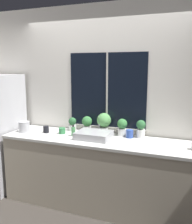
{
  "coord_description": "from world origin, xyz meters",
  "views": [
    {
      "loc": [
        1.1,
        -2.6,
        1.85
      ],
      "look_at": [
        -0.03,
        0.33,
        1.28
      ],
      "focal_mm": 40.0,
      "sensor_mm": 36.0,
      "label": 1
    }
  ],
  "objects_px": {
    "potted_plant_left": "(87,123)",
    "potted_plant_right": "(122,127)",
    "potted_plant_center": "(104,122)",
    "mug_black": "(46,129)",
    "soap_bottle": "(73,131)",
    "potted_plant_far_right": "(141,128)",
    "potted_plant_far_left": "(72,124)",
    "sink": "(94,135)",
    "kettle": "(24,126)",
    "mug_green": "(62,131)",
    "mug_blue": "(130,134)"
  },
  "relations": [
    {
      "from": "potted_plant_center",
      "to": "soap_bottle",
      "type": "height_order",
      "value": "potted_plant_center"
    },
    {
      "from": "sink",
      "to": "potted_plant_far_left",
      "type": "relative_size",
      "value": 2.27
    },
    {
      "from": "potted_plant_far_left",
      "to": "potted_plant_right",
      "type": "distance_m",
      "value": 0.75
    },
    {
      "from": "sink",
      "to": "potted_plant_far_left",
      "type": "distance_m",
      "value": 0.52
    },
    {
      "from": "mug_black",
      "to": "potted_plant_right",
      "type": "bearing_deg",
      "value": 12.81
    },
    {
      "from": "potted_plant_far_right",
      "to": "kettle",
      "type": "bearing_deg",
      "value": -169.03
    },
    {
      "from": "soap_bottle",
      "to": "potted_plant_right",
      "type": "bearing_deg",
      "value": 23.2
    },
    {
      "from": "sink",
      "to": "mug_black",
      "type": "height_order",
      "value": "sink"
    },
    {
      "from": "mug_blue",
      "to": "mug_green",
      "type": "relative_size",
      "value": 1.15
    },
    {
      "from": "soap_bottle",
      "to": "mug_green",
      "type": "height_order",
      "value": "soap_bottle"
    },
    {
      "from": "potted_plant_left",
      "to": "potted_plant_center",
      "type": "xyz_separation_m",
      "value": [
        0.25,
        0.0,
        0.05
      ]
    },
    {
      "from": "soap_bottle",
      "to": "kettle",
      "type": "distance_m",
      "value": 0.76
    },
    {
      "from": "potted_plant_far_left",
      "to": "kettle",
      "type": "distance_m",
      "value": 0.69
    },
    {
      "from": "mug_blue",
      "to": "mug_green",
      "type": "height_order",
      "value": "mug_blue"
    },
    {
      "from": "sink",
      "to": "mug_blue",
      "type": "distance_m",
      "value": 0.47
    },
    {
      "from": "potted_plant_far_right",
      "to": "soap_bottle",
      "type": "bearing_deg",
      "value": -163.17
    },
    {
      "from": "potted_plant_far_left",
      "to": "mug_black",
      "type": "xyz_separation_m",
      "value": [
        -0.3,
        -0.24,
        -0.05
      ]
    },
    {
      "from": "kettle",
      "to": "soap_bottle",
      "type": "bearing_deg",
      "value": 4.01
    },
    {
      "from": "mug_green",
      "to": "sink",
      "type": "bearing_deg",
      "value": -6.89
    },
    {
      "from": "mug_blue",
      "to": "potted_plant_far_right",
      "type": "bearing_deg",
      "value": 25.39
    },
    {
      "from": "potted_plant_center",
      "to": "soap_bottle",
      "type": "relative_size",
      "value": 1.86
    },
    {
      "from": "potted_plant_far_right",
      "to": "potted_plant_center",
      "type": "bearing_deg",
      "value": 180.0
    },
    {
      "from": "sink",
      "to": "mug_green",
      "type": "height_order",
      "value": "sink"
    },
    {
      "from": "potted_plant_center",
      "to": "potted_plant_right",
      "type": "distance_m",
      "value": 0.27
    },
    {
      "from": "soap_bottle",
      "to": "mug_green",
      "type": "xyz_separation_m",
      "value": [
        -0.2,
        0.06,
        -0.02
      ]
    },
    {
      "from": "potted_plant_right",
      "to": "potted_plant_center",
      "type": "bearing_deg",
      "value": 180.0
    },
    {
      "from": "potted_plant_center",
      "to": "potted_plant_left",
      "type": "bearing_deg",
      "value": 180.0
    },
    {
      "from": "potted_plant_left",
      "to": "potted_plant_right",
      "type": "xyz_separation_m",
      "value": [
        0.52,
        0.0,
        -0.0
      ]
    },
    {
      "from": "sink",
      "to": "potted_plant_far_right",
      "type": "xyz_separation_m",
      "value": [
        0.56,
        0.26,
        0.08
      ]
    },
    {
      "from": "potted_plant_left",
      "to": "mug_green",
      "type": "distance_m",
      "value": 0.37
    },
    {
      "from": "potted_plant_right",
      "to": "potted_plant_far_left",
      "type": "bearing_deg",
      "value": 180.0
    },
    {
      "from": "potted_plant_center",
      "to": "mug_blue",
      "type": "relative_size",
      "value": 2.81
    },
    {
      "from": "potted_plant_far_right",
      "to": "kettle",
      "type": "distance_m",
      "value": 1.64
    },
    {
      "from": "potted_plant_far_right",
      "to": "soap_bottle",
      "type": "relative_size",
      "value": 1.48
    },
    {
      "from": "sink",
      "to": "mug_green",
      "type": "xyz_separation_m",
      "value": [
        -0.5,
        0.06,
        -0.0
      ]
    },
    {
      "from": "potted_plant_left",
      "to": "kettle",
      "type": "relative_size",
      "value": 1.37
    },
    {
      "from": "potted_plant_far_left",
      "to": "potted_plant_left",
      "type": "xyz_separation_m",
      "value": [
        0.23,
        -0.0,
        0.03
      ]
    },
    {
      "from": "mug_green",
      "to": "kettle",
      "type": "relative_size",
      "value": 0.54
    },
    {
      "from": "potted_plant_left",
      "to": "potted_plant_right",
      "type": "bearing_deg",
      "value": 0.0
    },
    {
      "from": "potted_plant_left",
      "to": "potted_plant_far_right",
      "type": "bearing_deg",
      "value": 0.0
    },
    {
      "from": "soap_bottle",
      "to": "mug_blue",
      "type": "height_order",
      "value": "soap_bottle"
    },
    {
      "from": "soap_bottle",
      "to": "mug_blue",
      "type": "relative_size",
      "value": 1.51
    },
    {
      "from": "sink",
      "to": "kettle",
      "type": "xyz_separation_m",
      "value": [
        -1.05,
        -0.05,
        0.04
      ]
    },
    {
      "from": "mug_black",
      "to": "potted_plant_far_right",
      "type": "bearing_deg",
      "value": 10.38
    },
    {
      "from": "potted_plant_left",
      "to": "potted_plant_far_right",
      "type": "xyz_separation_m",
      "value": [
        0.77,
        0.0,
        -0.0
      ]
    },
    {
      "from": "potted_plant_far_left",
      "to": "mug_black",
      "type": "relative_size",
      "value": 2.06
    },
    {
      "from": "mug_black",
      "to": "soap_bottle",
      "type": "bearing_deg",
      "value": -2.88
    },
    {
      "from": "potted_plant_far_left",
      "to": "kettle",
      "type": "xyz_separation_m",
      "value": [
        -0.61,
        -0.31,
        -0.01
      ]
    },
    {
      "from": "potted_plant_center",
      "to": "mug_black",
      "type": "bearing_deg",
      "value": -163.13
    },
    {
      "from": "sink",
      "to": "soap_bottle",
      "type": "xyz_separation_m",
      "value": [
        -0.3,
        0.0,
        0.02
      ]
    }
  ]
}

